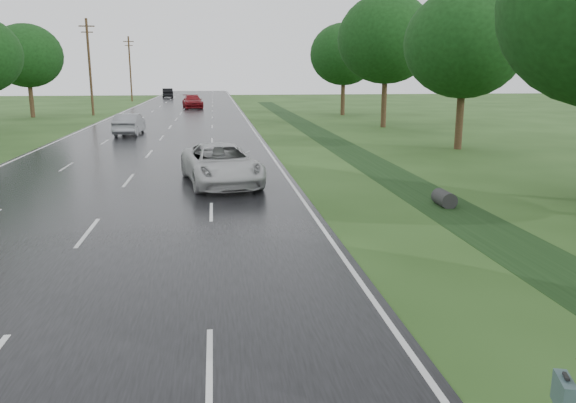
# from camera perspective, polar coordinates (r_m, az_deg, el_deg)

# --- Properties ---
(road) EXTENTS (14.00, 180.00, 0.04)m
(road) POSITION_cam_1_polar(r_m,az_deg,el_deg) (53.37, -11.49, 7.90)
(road) COLOR black
(road) RESTS_ON ground
(edge_stripe_east) EXTENTS (0.12, 180.00, 0.01)m
(edge_stripe_east) POSITION_cam_1_polar(r_m,az_deg,el_deg) (53.33, -4.17, 8.15)
(edge_stripe_east) COLOR silver
(edge_stripe_east) RESTS_ON road
(edge_stripe_west) EXTENTS (0.12, 180.00, 0.01)m
(edge_stripe_west) POSITION_cam_1_polar(r_m,az_deg,el_deg) (54.26, -18.68, 7.59)
(edge_stripe_west) COLOR silver
(edge_stripe_west) RESTS_ON road
(center_line) EXTENTS (0.12, 180.00, 0.01)m
(center_line) POSITION_cam_1_polar(r_m,az_deg,el_deg) (53.37, -11.49, 7.93)
(center_line) COLOR silver
(center_line) RESTS_ON road
(drainage_ditch) EXTENTS (2.20, 120.00, 0.56)m
(drainage_ditch) POSITION_cam_1_polar(r_m,az_deg,el_deg) (28.24, 8.73, 3.72)
(drainage_ditch) COLOR black
(drainage_ditch) RESTS_ON ground
(utility_pole_far) EXTENTS (1.60, 0.26, 10.00)m
(utility_pole_far) POSITION_cam_1_polar(r_m,az_deg,el_deg) (64.36, -19.51, 12.88)
(utility_pole_far) COLOR #3A2C17
(utility_pole_far) RESTS_ON ground
(utility_pole_distant) EXTENTS (1.60, 0.26, 10.00)m
(utility_pole_distant) POSITION_cam_1_polar(r_m,az_deg,el_deg) (93.95, -15.74, 12.93)
(utility_pole_distant) COLOR #3A2C17
(utility_pole_distant) RESTS_ON ground
(tree_east_c) EXTENTS (7.00, 7.00, 9.29)m
(tree_east_c) POSITION_cam_1_polar(r_m,az_deg,el_deg) (35.23, 17.51, 15.05)
(tree_east_c) COLOR #3A2C17
(tree_east_c) RESTS_ON ground
(tree_east_d) EXTENTS (8.00, 8.00, 10.76)m
(tree_east_d) POSITION_cam_1_polar(r_m,az_deg,el_deg) (48.24, 9.96, 15.94)
(tree_east_d) COLOR #3A2C17
(tree_east_d) RESTS_ON ground
(tree_east_f) EXTENTS (7.20, 7.20, 9.62)m
(tree_east_f) POSITION_cam_1_polar(r_m,az_deg,el_deg) (61.65, 5.69, 14.65)
(tree_east_f) COLOR #3A2C17
(tree_east_f) RESTS_ON ground
(tree_west_f) EXTENTS (7.00, 7.00, 9.29)m
(tree_west_f) POSITION_cam_1_polar(r_m,az_deg,el_deg) (63.81, -25.00, 13.27)
(tree_west_f) COLOR #3A2C17
(tree_west_f) RESTS_ON ground
(white_pickup) EXTENTS (3.65, 6.24, 1.63)m
(white_pickup) POSITION_cam_1_polar(r_m,az_deg,el_deg) (23.12, -6.81, 3.80)
(white_pickup) COLOR silver
(white_pickup) RESTS_ON road
(silver_sedan) EXTENTS (1.83, 4.75, 1.54)m
(silver_sedan) POSITION_cam_1_polar(r_m,az_deg,el_deg) (43.13, -15.81, 7.58)
(silver_sedan) COLOR gray
(silver_sedan) RESTS_ON road
(far_car_red) EXTENTS (3.03, 6.03, 1.68)m
(far_car_red) POSITION_cam_1_polar(r_m,az_deg,el_deg) (73.80, -9.67, 9.98)
(far_car_red) COLOR maroon
(far_car_red) RESTS_ON road
(far_car_dark) EXTENTS (2.35, 5.26, 1.68)m
(far_car_dark) POSITION_cam_1_polar(r_m,az_deg,el_deg) (105.11, -12.15, 10.72)
(far_car_dark) COLOR black
(far_car_dark) RESTS_ON road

